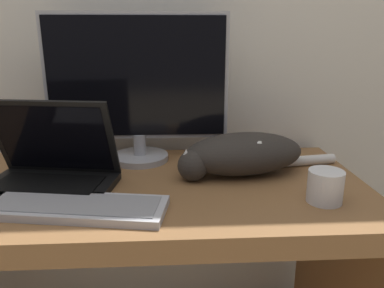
{
  "coord_description": "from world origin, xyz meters",
  "views": [
    {
      "loc": [
        0.13,
        -0.69,
        1.15
      ],
      "look_at": [
        0.18,
        0.28,
        0.87
      ],
      "focal_mm": 35.0,
      "sensor_mm": 36.0,
      "label": 1
    }
  ],
  "objects_px": {
    "external_keyboard": "(75,207)",
    "cat": "(242,153)",
    "monitor": "(137,86)",
    "laptop": "(48,172)",
    "coffee_mug": "(325,186)"
  },
  "relations": [
    {
      "from": "external_keyboard",
      "to": "cat",
      "type": "relative_size",
      "value": 0.88
    },
    {
      "from": "coffee_mug",
      "to": "cat",
      "type": "bearing_deg",
      "value": 130.01
    },
    {
      "from": "laptop",
      "to": "cat",
      "type": "distance_m",
      "value": 0.55
    },
    {
      "from": "laptop",
      "to": "monitor",
      "type": "bearing_deg",
      "value": 54.77
    },
    {
      "from": "external_keyboard",
      "to": "cat",
      "type": "xyz_separation_m",
      "value": [
        0.44,
        0.22,
        0.05
      ]
    },
    {
      "from": "external_keyboard",
      "to": "cat",
      "type": "height_order",
      "value": "cat"
    },
    {
      "from": "monitor",
      "to": "laptop",
      "type": "distance_m",
      "value": 0.38
    },
    {
      "from": "external_keyboard",
      "to": "coffee_mug",
      "type": "distance_m",
      "value": 0.62
    },
    {
      "from": "monitor",
      "to": "external_keyboard",
      "type": "bearing_deg",
      "value": -108.92
    },
    {
      "from": "laptop",
      "to": "coffee_mug",
      "type": "height_order",
      "value": "laptop"
    },
    {
      "from": "coffee_mug",
      "to": "laptop",
      "type": "bearing_deg",
      "value": 170.43
    },
    {
      "from": "monitor",
      "to": "cat",
      "type": "distance_m",
      "value": 0.39
    },
    {
      "from": "monitor",
      "to": "coffee_mug",
      "type": "distance_m",
      "value": 0.64
    },
    {
      "from": "external_keyboard",
      "to": "cat",
      "type": "distance_m",
      "value": 0.5
    },
    {
      "from": "monitor",
      "to": "coffee_mug",
      "type": "bearing_deg",
      "value": -35.93
    }
  ]
}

